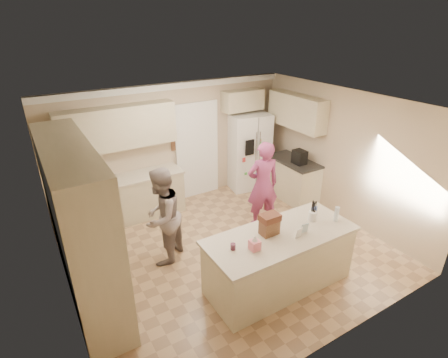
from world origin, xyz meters
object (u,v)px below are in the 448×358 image
utensil_crock (312,216)px  tissue_box (255,245)px  teen_boy (162,217)px  refrigerator (248,151)px  dollhouse_body (269,227)px  island_base (279,261)px  teen_girl (263,185)px  coffee_maker (299,157)px

utensil_crock → tissue_box: size_ratio=1.07×
teen_boy → refrigerator: bearing=169.0°
refrigerator → dollhouse_body: (-1.72, -3.02, 0.14)m
island_base → teen_girl: bearing=62.0°
utensil_crock → tissue_box: bearing=-172.9°
coffee_maker → refrigerator: bearing=111.3°
island_base → teen_boy: bearing=130.3°
refrigerator → coffee_maker: refrigerator is taller
coffee_maker → teen_girl: teen_girl is taller
refrigerator → coffee_maker: size_ratio=6.00×
tissue_box → dollhouse_body: bearing=26.6°
tissue_box → teen_boy: size_ratio=0.08×
utensil_crock → dollhouse_body: 0.80m
utensil_crock → coffee_maker: bearing=52.9°
coffee_maker → island_base: (-2.05, -1.90, -0.63)m
refrigerator → utensil_crock: refrigerator is taller
island_base → dollhouse_body: (-0.15, 0.10, 0.60)m
refrigerator → tissue_box: size_ratio=12.86×
island_base → tissue_box: 0.79m
island_base → dollhouse_body: bearing=146.3°
coffee_maker → dollhouse_body: bearing=-140.7°
coffee_maker → island_base: bearing=-137.2°
teen_boy → teen_girl: size_ratio=0.97×
utensil_crock → refrigerator: bearing=73.3°
tissue_box → dollhouse_body: 0.45m
island_base → teen_boy: teen_boy is taller
coffee_maker → island_base: size_ratio=0.14×
refrigerator → teen_girl: refrigerator is taller
island_base → utensil_crock: utensil_crock is taller
tissue_box → dollhouse_body: (0.40, 0.20, 0.04)m
utensil_crock → tissue_box: 1.21m
dollhouse_body → coffee_maker: bearing=39.3°
refrigerator → teen_girl: (-0.76, -1.59, -0.03)m
refrigerator → dollhouse_body: bearing=-110.6°
utensil_crock → teen_boy: 2.39m
coffee_maker → utensil_crock: size_ratio=2.00×
teen_boy → teen_girl: (2.07, 0.05, 0.03)m
coffee_maker → dollhouse_body: coffee_maker is taller
teen_boy → teen_girl: 2.07m
dollhouse_body → teen_boy: (-1.11, 1.38, -0.20)m
utensil_crock → dollhouse_body: (-0.80, 0.05, 0.04)m
dollhouse_body → teen_boy: teen_boy is taller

